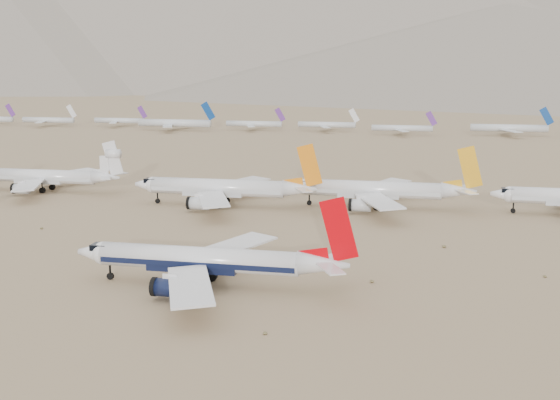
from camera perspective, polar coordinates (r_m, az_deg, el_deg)
ground at (r=135.83m, az=-2.95°, el=-6.28°), size 7000.00×7000.00×0.00m
main_airliner at (r=129.48m, az=-5.68°, el=-4.92°), size 50.44×49.26×17.80m
row2_gold_tail at (r=201.48m, az=8.16°, el=0.79°), size 52.05×50.91×18.53m
row2_orange_tail at (r=202.65m, az=-4.50°, el=0.96°), size 52.80×51.65×18.83m
row2_white_trijet at (r=237.74m, az=-18.18°, el=1.84°), size 48.44×47.34×17.17m
distant_storage_row at (r=428.33m, az=9.39°, el=5.94°), size 567.95×59.07×16.07m
mountain_range at (r=1780.10m, az=13.65°, el=15.39°), size 7354.00×3024.00×470.00m
desert_scrub at (r=111.79m, az=-5.72°, el=-9.99°), size 261.14×121.67×0.63m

